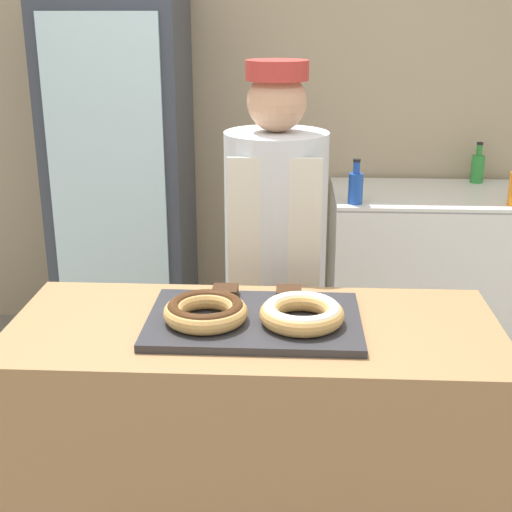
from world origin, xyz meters
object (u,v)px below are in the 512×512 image
object	(u,v)px
brownie_back_right	(289,293)
serving_tray	(254,321)
donut_light_glaze	(302,312)
chest_freezer	(432,274)
beverage_fridge	(122,176)
baker_person	(275,270)
bottle_blue	(356,187)
bottle_green	(478,167)
brownie_back_left	(225,292)
donut_chocolate_glaze	(205,310)

from	to	relation	value
brownie_back_right	serving_tray	bearing A→B (deg)	-123.27
donut_light_glaze	chest_freezer	distance (m)	1.99
serving_tray	beverage_fridge	world-z (taller)	beverage_fridge
baker_person	bottle_blue	size ratio (longest dim) A/B	7.44
donut_light_glaze	bottle_green	size ratio (longest dim) A/B	1.10
brownie_back_left	brownie_back_right	distance (m)	0.20
brownie_back_right	bottle_green	size ratio (longest dim) A/B	0.36
donut_light_glaze	beverage_fridge	distance (m)	2.00
serving_tray	donut_chocolate_glaze	xyz separation A→B (m)	(-0.14, -0.04, 0.05)
serving_tray	donut_light_glaze	bearing A→B (deg)	-15.24
donut_light_glaze	brownie_back_left	size ratio (longest dim) A/B	3.09
serving_tray	brownie_back_right	bearing A→B (deg)	56.73
donut_chocolate_glaze	bottle_green	world-z (taller)	bottle_green
serving_tray	donut_chocolate_glaze	size ratio (longest dim) A/B	2.56
baker_person	chest_freezer	xyz separation A→B (m)	(0.82, 1.08, -0.40)
brownie_back_left	bottle_blue	bearing A→B (deg)	68.97
serving_tray	baker_person	distance (m)	0.66
donut_chocolate_glaze	baker_person	bearing A→B (deg)	75.10
beverage_fridge	bottle_green	bearing A→B (deg)	7.54
serving_tray	brownie_back_right	xyz separation A→B (m)	(0.10, 0.15, 0.03)
serving_tray	bottle_green	world-z (taller)	bottle_green
serving_tray	chest_freezer	world-z (taller)	serving_tray
brownie_back_left	bottle_green	size ratio (longest dim) A/B	0.36
baker_person	bottle_green	bearing A→B (deg)	51.12
beverage_fridge	chest_freezer	distance (m)	1.74
donut_chocolate_glaze	baker_person	distance (m)	0.73
serving_tray	chest_freezer	size ratio (longest dim) A/B	0.57
brownie_back_right	baker_person	size ratio (longest dim) A/B	0.05
serving_tray	brownie_back_left	world-z (taller)	brownie_back_left
beverage_fridge	serving_tray	bearing A→B (deg)	-65.29
bottle_blue	chest_freezer	bearing A→B (deg)	28.48
serving_tray	chest_freezer	distance (m)	2.00
bottle_green	baker_person	bearing A→B (deg)	-128.88
bottle_blue	brownie_back_left	bearing A→B (deg)	-111.03
brownie_back_right	chest_freezer	world-z (taller)	brownie_back_right
serving_tray	donut_chocolate_glaze	bearing A→B (deg)	-164.76
donut_chocolate_glaze	brownie_back_right	world-z (taller)	donut_chocolate_glaze
donut_chocolate_glaze	bottle_green	xyz separation A→B (m)	(1.26, 2.02, 0.01)
beverage_fridge	donut_chocolate_glaze	bearing A→B (deg)	-69.62
donut_light_glaze	chest_freezer	world-z (taller)	donut_light_glaze
donut_light_glaze	brownie_back_left	bearing A→B (deg)	141.45
donut_light_glaze	bottle_green	bearing A→B (deg)	64.18
donut_light_glaze	bottle_blue	size ratio (longest dim) A/B	1.11
bottle_blue	bottle_green	world-z (taller)	bottle_green
serving_tray	brownie_back_right	world-z (taller)	brownie_back_right
serving_tray	bottle_green	size ratio (longest dim) A/B	2.82
serving_tray	beverage_fridge	size ratio (longest dim) A/B	0.32
brownie_back_left	bottle_blue	distance (m)	1.43
donut_chocolate_glaze	bottle_green	size ratio (longest dim) A/B	1.10
serving_tray	donut_chocolate_glaze	world-z (taller)	donut_chocolate_glaze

